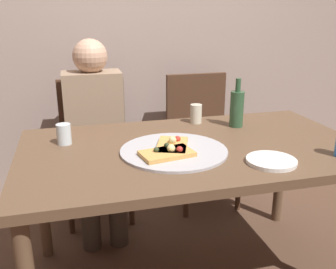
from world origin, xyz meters
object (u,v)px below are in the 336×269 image
(tumbler_near, at_px, (196,114))
(chair_left, at_px, (95,139))
(tumbler_far, at_px, (64,134))
(pizza_slice_last, at_px, (172,145))
(chair_right, at_px, (201,130))
(guest_in_sweater, at_px, (95,127))
(plate_stack, at_px, (271,161))
(pizza_tray, at_px, (174,151))
(dining_table, at_px, (193,160))
(pizza_slice_extra, at_px, (167,153))
(wine_bottle, at_px, (237,108))

(tumbler_near, distance_m, chair_left, 0.78)
(tumbler_far, bearing_deg, pizza_slice_last, -24.35)
(chair_right, bearing_deg, chair_left, 0.00)
(guest_in_sweater, bearing_deg, tumbler_near, 146.14)
(pizza_slice_last, relative_size, plate_stack, 1.22)
(pizza_tray, xyz_separation_m, tumbler_far, (-0.47, 0.24, 0.04))
(dining_table, relative_size, plate_stack, 7.65)
(chair_right, bearing_deg, pizza_slice_last, 62.65)
(pizza_slice_extra, bearing_deg, pizza_slice_last, 62.64)
(wine_bottle, xyz_separation_m, tumbler_near, (-0.19, 0.12, -0.05))
(plate_stack, xyz_separation_m, chair_left, (-0.64, 1.13, -0.23))
(dining_table, relative_size, chair_right, 1.75)
(chair_right, bearing_deg, dining_table, 67.80)
(pizza_tray, height_order, wine_bottle, wine_bottle)
(tumbler_near, height_order, guest_in_sweater, guest_in_sweater)
(pizza_tray, bearing_deg, plate_stack, -32.05)
(wine_bottle, relative_size, tumbler_far, 2.70)
(tumbler_near, xyz_separation_m, plate_stack, (0.11, -0.63, -0.04))
(dining_table, height_order, plate_stack, plate_stack)
(pizza_slice_extra, bearing_deg, guest_in_sweater, 106.45)
(chair_right, bearing_deg, tumbler_near, 66.87)
(pizza_slice_extra, xyz_separation_m, chair_left, (-0.24, 0.97, -0.24))
(pizza_slice_extra, bearing_deg, chair_left, 104.00)
(tumbler_far, height_order, chair_right, chair_right)
(pizza_slice_extra, bearing_deg, chair_right, 62.65)
(dining_table, bearing_deg, chair_left, 115.10)
(dining_table, relative_size, pizza_tray, 3.32)
(pizza_slice_extra, height_order, tumbler_near, tumbler_near)
(tumbler_far, distance_m, guest_in_sweater, 0.57)
(wine_bottle, bearing_deg, chair_left, 139.01)
(pizza_tray, relative_size, wine_bottle, 1.83)
(tumbler_far, relative_size, guest_in_sweater, 0.08)
(dining_table, bearing_deg, pizza_slice_extra, -141.97)
(pizza_tray, relative_size, tumbler_far, 4.93)
(pizza_slice_last, distance_m, chair_left, 0.96)
(pizza_tray, relative_size, pizza_slice_extra, 1.98)
(pizza_slice_extra, xyz_separation_m, tumbler_near, (0.29, 0.47, 0.03))
(dining_table, xyz_separation_m, wine_bottle, (0.32, 0.23, 0.18))
(guest_in_sweater, bearing_deg, chair_right, -168.54)
(pizza_tray, xyz_separation_m, chair_right, (0.46, 0.91, -0.22))
(pizza_tray, distance_m, pizza_slice_last, 0.03)
(pizza_tray, distance_m, chair_left, 0.98)
(pizza_slice_last, height_order, tumbler_far, tumbler_far)
(dining_table, xyz_separation_m, pizza_tray, (-0.11, -0.06, 0.08))
(chair_left, height_order, guest_in_sweater, guest_in_sweater)
(tumbler_far, bearing_deg, dining_table, -16.90)
(plate_stack, bearing_deg, pizza_tray, 147.95)
(wine_bottle, relative_size, tumbler_near, 2.49)
(dining_table, xyz_separation_m, tumbler_far, (-0.58, 0.18, 0.12))
(wine_bottle, height_order, guest_in_sweater, guest_in_sweater)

